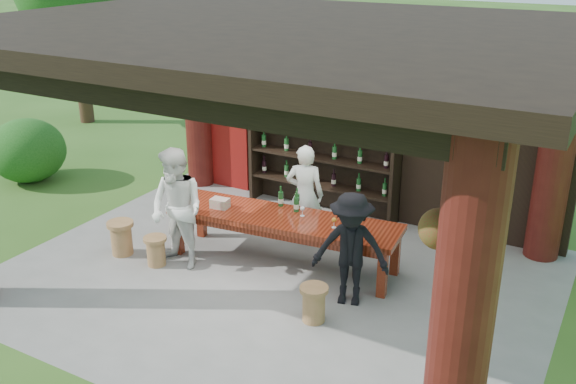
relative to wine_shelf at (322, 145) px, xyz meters
The scene contains 14 objects.
ground 2.77m from the wine_shelf, 78.65° to the right, with size 90.00×90.00×0.00m, color #2D5119.
pavilion 2.28m from the wine_shelf, 76.68° to the right, with size 7.50×6.00×3.60m.
wine_shelf is the anchor object (origin of this frame).
tasting_table 2.14m from the wine_shelf, 78.83° to the right, with size 3.46×1.21×0.75m.
stool_near_left 3.34m from the wine_shelf, 111.77° to the right, with size 0.34×0.34×0.44m.
stool_near_right 3.61m from the wine_shelf, 64.86° to the right, with size 0.36×0.36×0.47m.
stool_far_left 3.61m from the wine_shelf, 122.29° to the right, with size 0.40×0.40×0.52m.
host 1.36m from the wine_shelf, 74.94° to the right, with size 0.58×0.38×1.59m, color white.
guest_woman 2.95m from the wine_shelf, 107.50° to the right, with size 0.85×0.67×1.76m, color white.
guest_man 3.08m from the wine_shelf, 56.49° to the right, with size 0.99×0.57×1.53m, color black.
table_bottles 1.77m from the wine_shelf, 78.18° to the right, with size 0.38×0.20×0.31m.
table_glasses 2.30m from the wine_shelf, 58.56° to the right, with size 0.96×0.21×0.15m.
napkin_basket 2.31m from the wine_shelf, 104.51° to the right, with size 0.26×0.18×0.14m, color #BF6672.
shrubs 3.92m from the wine_shelf, 17.17° to the right, with size 14.92×8.51×1.36m.
Camera 1 is at (4.07, -6.83, 4.43)m, focal length 40.00 mm.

